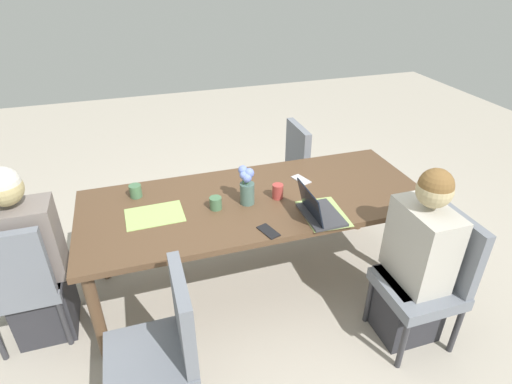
# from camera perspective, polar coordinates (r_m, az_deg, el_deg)

# --- Properties ---
(ground_plane) EXTENTS (10.00, 10.00, 0.00)m
(ground_plane) POSITION_cam_1_polar(r_m,az_deg,el_deg) (3.26, 0.00, -12.01)
(ground_plane) COLOR #B2A899
(dining_table) EXTENTS (2.34, 0.94, 0.74)m
(dining_table) POSITION_cam_1_polar(r_m,az_deg,el_deg) (2.85, 0.00, -2.07)
(dining_table) COLOR brown
(dining_table) RESTS_ON ground_plane
(chair_head_right_left_near) EXTENTS (0.44, 0.44, 0.90)m
(chair_head_right_left_near) POSITION_cam_1_polar(r_m,az_deg,el_deg) (2.89, -29.70, -10.34)
(chair_head_right_left_near) COLOR slate
(chair_head_right_left_near) RESTS_ON ground_plane
(person_head_right_left_near) EXTENTS (0.40, 0.36, 1.19)m
(person_head_right_left_near) POSITION_cam_1_polar(r_m,az_deg,el_deg) (2.92, -28.48, -8.87)
(person_head_right_left_near) COLOR #2D2D33
(person_head_right_left_near) RESTS_ON ground_plane
(chair_far_left_mid) EXTENTS (0.44, 0.44, 0.90)m
(chair_far_left_mid) POSITION_cam_1_polar(r_m,az_deg,el_deg) (2.76, 22.91, -10.42)
(chair_far_left_mid) COLOR slate
(chair_far_left_mid) RESTS_ON ground_plane
(person_far_left_mid) EXTENTS (0.36, 0.40, 1.19)m
(person_far_left_mid) POSITION_cam_1_polar(r_m,az_deg,el_deg) (2.74, 21.03, -9.65)
(person_far_left_mid) COLOR #2D2D33
(person_far_left_mid) RESTS_ON ground_plane
(chair_near_left_far) EXTENTS (0.44, 0.44, 0.90)m
(chair_near_left_far) POSITION_cam_1_polar(r_m,az_deg,el_deg) (3.79, 7.21, 3.53)
(chair_near_left_far) COLOR slate
(chair_near_left_far) RESTS_ON ground_plane
(chair_far_right_near) EXTENTS (0.44, 0.44, 0.90)m
(chair_far_right_near) POSITION_cam_1_polar(r_m,az_deg,el_deg) (2.24, -12.66, -19.82)
(chair_far_right_near) COLOR slate
(chair_far_right_near) RESTS_ON ground_plane
(flower_vase) EXTENTS (0.10, 0.11, 0.26)m
(flower_vase) POSITION_cam_1_polar(r_m,az_deg,el_deg) (2.70, -1.27, 0.89)
(flower_vase) COLOR #4C6B60
(flower_vase) RESTS_ON dining_table
(placemat_head_right_left_near) EXTENTS (0.37, 0.27, 0.00)m
(placemat_head_right_left_near) POSITION_cam_1_polar(r_m,az_deg,el_deg) (2.71, -13.76, -3.11)
(placemat_head_right_left_near) COLOR #9EBC66
(placemat_head_right_left_near) RESTS_ON dining_table
(placemat_far_left_mid) EXTENTS (0.28, 0.37, 0.00)m
(placemat_far_left_mid) POSITION_cam_1_polar(r_m,az_deg,el_deg) (2.69, 9.22, -2.94)
(placemat_far_left_mid) COLOR #9EBC66
(placemat_far_left_mid) RESTS_ON dining_table
(laptop_far_left_mid) EXTENTS (0.22, 0.32, 0.21)m
(laptop_far_left_mid) POSITION_cam_1_polar(r_m,az_deg,el_deg) (2.63, 8.51, -2.58)
(laptop_far_left_mid) COLOR #38383D
(laptop_far_left_mid) RESTS_ON dining_table
(coffee_mug_near_left) EXTENTS (0.08, 0.08, 0.09)m
(coffee_mug_near_left) POSITION_cam_1_polar(r_m,az_deg,el_deg) (2.93, -16.23, 0.13)
(coffee_mug_near_left) COLOR #47704C
(coffee_mug_near_left) RESTS_ON dining_table
(coffee_mug_near_right) EXTENTS (0.07, 0.07, 0.10)m
(coffee_mug_near_right) POSITION_cam_1_polar(r_m,az_deg,el_deg) (2.80, 3.00, 0.09)
(coffee_mug_near_right) COLOR #AD3D38
(coffee_mug_near_right) RESTS_ON dining_table
(coffee_mug_centre_left) EXTENTS (0.08, 0.08, 0.08)m
(coffee_mug_centre_left) POSITION_cam_1_polar(r_m,az_deg,el_deg) (2.70, -5.57, -1.52)
(coffee_mug_centre_left) COLOR #47704C
(coffee_mug_centre_left) RESTS_ON dining_table
(phone_black) EXTENTS (0.12, 0.17, 0.01)m
(phone_black) POSITION_cam_1_polar(r_m,az_deg,el_deg) (2.49, 1.71, -5.42)
(phone_black) COLOR black
(phone_black) RESTS_ON dining_table
(phone_silver) EXTENTS (0.11, 0.16, 0.01)m
(phone_silver) POSITION_cam_1_polar(r_m,az_deg,el_deg) (3.05, 6.21, 1.71)
(phone_silver) COLOR silver
(phone_silver) RESTS_ON dining_table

